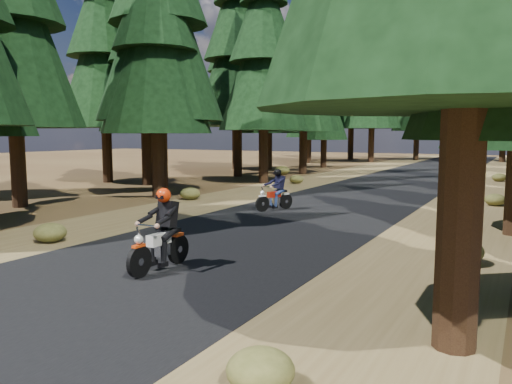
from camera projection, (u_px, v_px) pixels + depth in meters
ground at (226, 243)px, 12.11m from camera, size 120.00×120.00×0.00m
road at (307, 214)px, 16.46m from camera, size 6.00×100.00×0.01m
shoulder_l at (193, 205)px, 18.66m from camera, size 3.20×100.00×0.01m
shoulder_r at (456, 227)px, 14.25m from camera, size 3.20×100.00×0.01m
pine_forest at (415, 45)px, 29.52m from camera, size 34.59×55.08×16.32m
understory_shrubs at (408, 200)px, 17.83m from camera, size 16.53×30.62×0.72m
rider_lead at (159, 244)px, 9.61m from camera, size 0.54×1.78×1.59m
rider_follow at (274, 197)px, 17.25m from camera, size 1.11×1.66×1.43m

